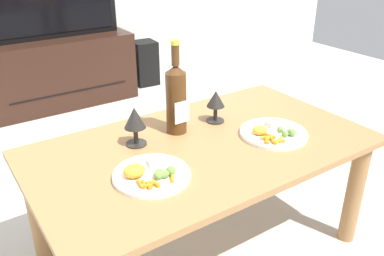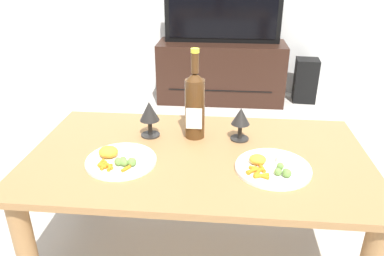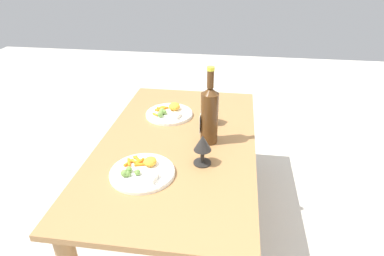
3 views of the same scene
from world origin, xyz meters
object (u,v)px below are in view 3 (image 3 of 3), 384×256
Objects in this scene: dining_table at (178,157)px; dinner_plate_left at (169,113)px; wine_bottle at (209,113)px; dinner_plate_right at (142,171)px; goblet_right at (203,145)px; goblet_left at (211,106)px.

dinner_plate_left is (-0.27, -0.09, 0.10)m from dining_table.
dinner_plate_left reaches higher than dining_table.
wine_bottle is at bearing 44.01° from dinner_plate_left.
dinner_plate_left is 0.54m from dinner_plate_right.
wine_bottle is at bearing 140.52° from dinner_plate_right.
dining_table is 9.36× the size of goblet_right.
wine_bottle is at bearing 177.07° from goblet_right.
goblet_left reaches higher than goblet_right.
dining_table is 5.01× the size of dinner_plate_left.
goblet_right reaches higher than dinner_plate_left.
wine_bottle is 0.19m from goblet_right.
goblet_left reaches higher than dinner_plate_right.
dinner_plate_left is 0.96× the size of dinner_plate_right.
wine_bottle is 0.40m from dinner_plate_right.
goblet_left is at bearing 154.10° from dinner_plate_right.
dining_table is 3.49× the size of wine_bottle.
goblet_right is at bearing -2.93° from wine_bottle.
goblet_right is (0.37, 0.00, -0.01)m from goblet_left.
dining_table is at bearing 160.61° from dinner_plate_right.
goblet_right is at bearing 40.64° from dining_table.
goblet_left is 0.25m from dinner_plate_left.
wine_bottle reaches higher than dinner_plate_right.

